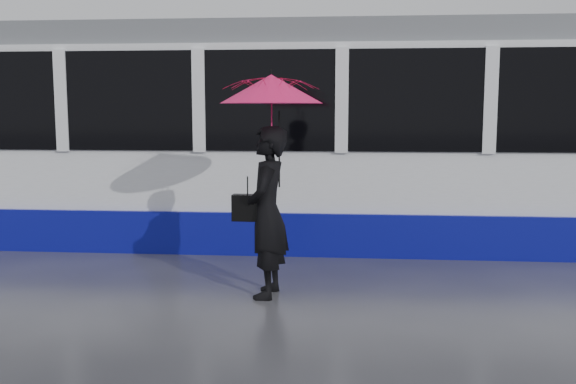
# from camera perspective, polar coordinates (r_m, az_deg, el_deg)

# --- Properties ---
(ground) EXTENTS (90.00, 90.00, 0.00)m
(ground) POSITION_cam_1_polar(r_m,az_deg,el_deg) (8.03, -3.83, -7.67)
(ground) COLOR #2F2F35
(ground) RESTS_ON ground
(rails) EXTENTS (34.00, 1.51, 0.02)m
(rails) POSITION_cam_1_polar(r_m,az_deg,el_deg) (10.44, -1.70, -4.09)
(rails) COLOR #3F3D38
(rails) RESTS_ON ground
(tram) EXTENTS (26.00, 2.56, 3.35)m
(tram) POSITION_cam_1_polar(r_m,az_deg,el_deg) (10.77, -14.22, 4.77)
(tram) COLOR white
(tram) RESTS_ON ground
(woman) EXTENTS (0.49, 0.72, 1.90)m
(woman) POSITION_cam_1_polar(r_m,az_deg,el_deg) (7.09, -1.86, -1.82)
(woman) COLOR black
(woman) RESTS_ON ground
(umbrella) EXTENTS (1.17, 1.17, 1.28)m
(umbrella) POSITION_cam_1_polar(r_m,az_deg,el_deg) (6.99, -1.49, 7.37)
(umbrella) COLOR #F9145F
(umbrella) RESTS_ON ground
(handbag) EXTENTS (0.35, 0.16, 0.47)m
(handbag) POSITION_cam_1_polar(r_m,az_deg,el_deg) (7.13, -3.60, -1.40)
(handbag) COLOR black
(handbag) RESTS_ON ground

